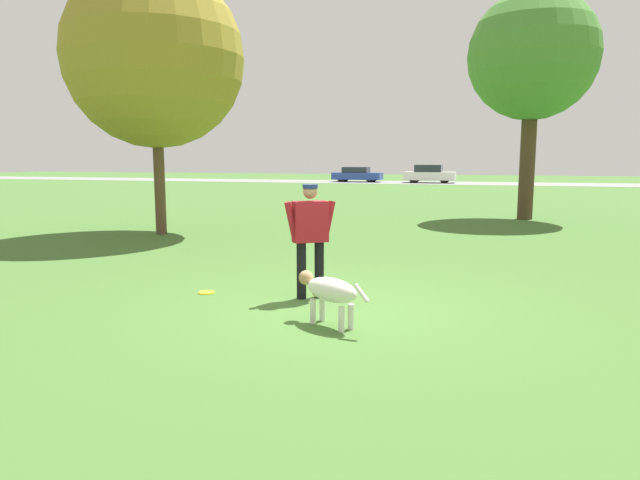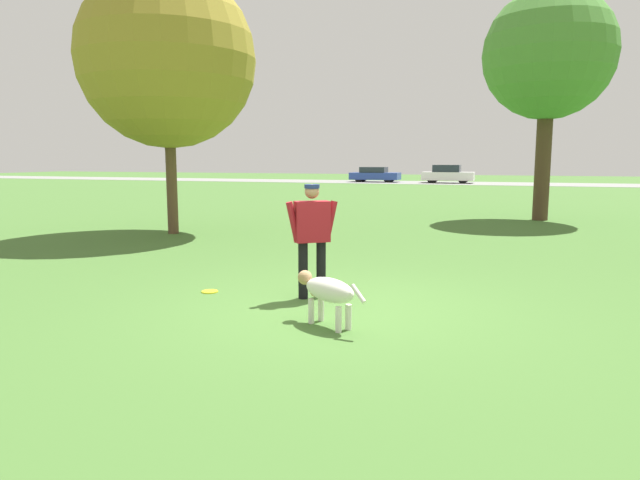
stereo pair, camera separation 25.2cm
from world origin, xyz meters
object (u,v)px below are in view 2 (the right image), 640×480
Objects in this scene: person at (312,231)px; parked_car_blue at (375,175)px; tree_near_left at (167,59)px; dog at (327,291)px; tree_mid_center at (549,55)px; parked_car_white at (448,174)px; frisbee at (210,292)px.

person is 0.40× the size of parked_car_blue.
person is 8.39m from tree_near_left.
tree_mid_center is at bearing -72.13° from dog.
tree_mid_center is at bearing -77.52° from parked_car_white.
tree_near_left is 32.71m from parked_car_blue.
parked_car_blue is at bearing 94.01° from tree_near_left.
dog is 38.81m from parked_car_white.
tree_mid_center is (4.92, 11.78, 4.93)m from frisbee.
tree_mid_center is 1.77× the size of parked_car_blue.
tree_near_left reaches higher than parked_car_blue.
person is 38.49m from parked_car_blue.
frisbee is at bearing -112.67° from tree_mid_center.
parked_car_blue is 5.76m from parked_car_white.
frisbee is 13.69m from tree_mid_center.
dog is 9.75m from tree_near_left.
tree_mid_center is (3.42, 11.63, 4.02)m from person.
tree_mid_center is at bearing 38.78° from person.
tree_near_left is at bearing -85.82° from parked_car_blue.
tree_near_left is at bearing -144.74° from tree_mid_center.
tree_near_left is 0.94× the size of tree_mid_center.
parked_car_white is at bearing 90.92° from frisbee.
parked_car_white is (-2.70, 38.72, 0.27)m from dog.
person is at bearing -43.28° from tree_near_left.
dog is at bearing -102.43° from tree_mid_center.
dog is at bearing -98.16° from person.
dog is 13.88m from tree_mid_center.
frisbee is 0.06× the size of parked_car_white.
dog is (0.60, -1.18, -0.52)m from person.
tree_mid_center reaches higher than person.
tree_near_left is (-4.09, 5.42, 4.29)m from frisbee.
parked_car_blue is at bearing 66.95° from person.
parked_car_white reaches higher than dog.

